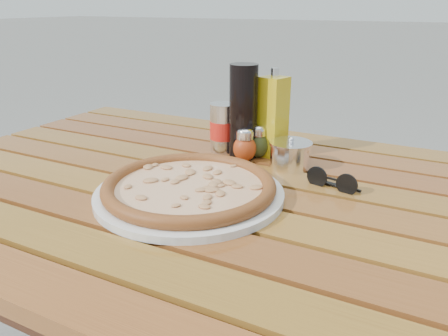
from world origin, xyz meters
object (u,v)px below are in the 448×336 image
at_px(plate, 190,194).
at_px(dark_bottle, 243,112).
at_px(oregano_shaker, 258,141).
at_px(olive_oil_cruet, 273,117).
at_px(table, 220,218).
at_px(soda_can, 223,128).
at_px(pizza, 189,186).
at_px(sunglasses, 332,181).
at_px(parmesan_tin, 290,154).
at_px(pepper_shaker, 245,145).

bearing_deg(plate, dark_bottle, 92.03).
xyz_separation_m(oregano_shaker, olive_oil_cruet, (0.03, 0.02, 0.06)).
height_order(table, dark_bottle, dark_bottle).
xyz_separation_m(plate, soda_can, (-0.07, 0.28, 0.05)).
distance_m(pizza, soda_can, 0.29).
bearing_deg(sunglasses, plate, -132.86).
height_order(pizza, olive_oil_cruet, olive_oil_cruet).
bearing_deg(soda_can, parmesan_tin, -10.49).
xyz_separation_m(table, soda_can, (-0.09, 0.20, 0.13)).
xyz_separation_m(plate, oregano_shaker, (0.02, 0.28, 0.03)).
height_order(oregano_shaker, soda_can, soda_can).
bearing_deg(soda_can, pepper_shaker, -28.77).
bearing_deg(dark_bottle, parmesan_tin, -7.80).
distance_m(soda_can, sunglasses, 0.33).
distance_m(olive_oil_cruet, parmesan_tin, 0.11).
xyz_separation_m(soda_can, sunglasses, (0.30, -0.11, -0.04)).
relative_size(parmesan_tin, sunglasses, 0.91).
distance_m(pepper_shaker, oregano_shaker, 0.04).
bearing_deg(olive_oil_cruet, plate, -99.32).
xyz_separation_m(plate, olive_oil_cruet, (0.05, 0.30, 0.09)).
relative_size(table, olive_oil_cruet, 6.67).
relative_size(pizza, oregano_shaker, 4.07).
relative_size(plate, pizza, 1.08).
bearing_deg(pepper_shaker, parmesan_tin, 4.37).
bearing_deg(oregano_shaker, parmesan_tin, -19.65).
relative_size(table, pizza, 4.20).
bearing_deg(pizza, table, 73.58).
relative_size(pizza, sunglasses, 3.00).
bearing_deg(dark_bottle, oregano_shaker, 25.64).
xyz_separation_m(pizza, sunglasses, (0.23, 0.16, -0.01)).
relative_size(plate, soda_can, 3.00).
distance_m(oregano_shaker, parmesan_tin, 0.10).
height_order(olive_oil_cruet, parmesan_tin, olive_oil_cruet).
bearing_deg(plate, sunglasses, 35.43).
bearing_deg(oregano_shaker, pizza, -94.89).
bearing_deg(sunglasses, pizza, -132.86).
xyz_separation_m(pepper_shaker, olive_oil_cruet, (0.04, 0.07, 0.06)).
xyz_separation_m(table, sunglasses, (0.21, 0.09, 0.09)).
bearing_deg(soda_can, pizza, -75.76).
distance_m(pepper_shaker, soda_can, 0.09).
bearing_deg(soda_can, plate, -75.76).
bearing_deg(soda_can, table, -64.78).
bearing_deg(olive_oil_cruet, pizza, -99.32).
height_order(soda_can, olive_oil_cruet, olive_oil_cruet).
bearing_deg(sunglasses, soda_can, 171.10).
xyz_separation_m(pizza, soda_can, (-0.07, 0.28, 0.04)).
height_order(oregano_shaker, sunglasses, oregano_shaker).
relative_size(table, oregano_shaker, 17.07).
distance_m(dark_bottle, olive_oil_cruet, 0.07).
xyz_separation_m(plate, dark_bottle, (-0.01, 0.26, 0.10)).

